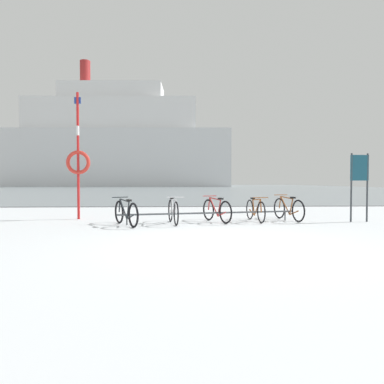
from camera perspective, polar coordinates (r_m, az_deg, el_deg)
name	(u,v)px	position (r m, az deg, el deg)	size (l,w,h in m)	color
ground	(182,189)	(60.29, -1.61, 0.57)	(80.00, 132.00, 0.08)	silver
bike_rack	(210,213)	(10.06, 3.02, -3.50)	(5.19, 1.06, 0.31)	#4C5156
bicycle_0	(126,213)	(9.56, -10.81, -3.37)	(0.88, 1.53, 0.76)	black
bicycle_1	(173,211)	(9.79, -3.12, -3.16)	(0.46, 1.62, 0.78)	black
bicycle_2	(217,210)	(10.22, 4.05, -3.00)	(0.74, 1.50, 0.76)	black
bicycle_3	(255,210)	(10.56, 10.34, -2.91)	(0.46, 1.61, 0.74)	black
bicycle_4	(288,209)	(11.07, 15.52, -2.67)	(0.56, 1.69, 0.77)	black
info_sign	(359,175)	(11.31, 25.77, 2.48)	(0.55, 0.08, 2.02)	#33383D
rescue_post	(78,159)	(11.53, -18.18, 5.14)	(0.75, 0.12, 3.97)	red
ferry_ship	(117,145)	(83.12, -12.21, 7.59)	(51.36, 15.00, 28.95)	silver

